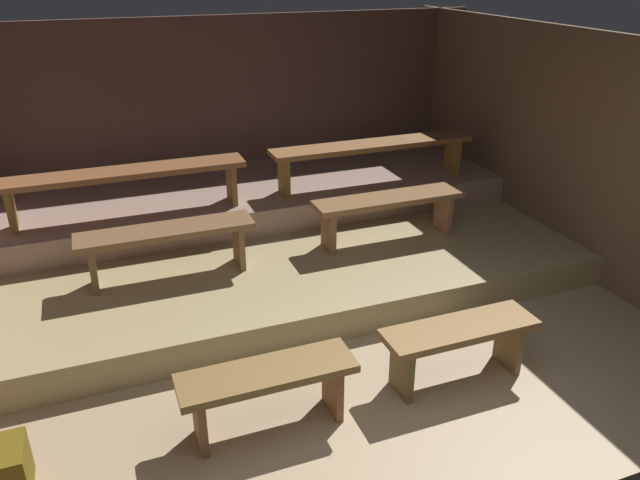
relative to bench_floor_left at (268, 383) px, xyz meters
The scene contains 11 objects.
ground 1.77m from the bench_floor_left, 66.10° to the left, with size 6.23×5.48×0.08m, color #9E8664.
wall_back 4.08m from the bench_floor_left, 79.96° to the left, with size 6.23×0.06×2.20m, color brown.
wall_right 3.86m from the bench_floor_left, 24.62° to the left, with size 0.06×5.48×2.20m, color brown.
platform_lower 2.44m from the bench_floor_left, 73.26° to the left, with size 5.43×3.19×0.27m, color #9E8B5E.
platform_middle 3.18m from the bench_floor_left, 77.29° to the left, with size 5.43×1.64×0.27m, color gray.
bench_floor_left is the anchor object (origin of this frame).
bench_floor_right 1.40m from the bench_floor_left, ahead, with size 1.12×0.34×0.45m.
bench_lower_left 1.85m from the bench_floor_left, 100.67° to the left, with size 1.46×0.34×0.45m.
bench_lower_right 2.52m from the bench_floor_left, 45.98° to the left, with size 1.46×0.34×0.45m.
bench_middle_left 2.76m from the bench_floor_left, 102.09° to the left, with size 2.22×0.34×0.45m.
bench_middle_right 3.34m from the bench_floor_left, 53.37° to the left, with size 2.22×0.34×0.45m.
Camera 1 is at (-1.51, -2.27, 2.79)m, focal length 34.51 mm.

